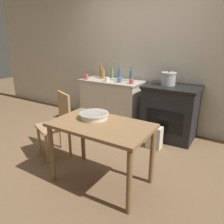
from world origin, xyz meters
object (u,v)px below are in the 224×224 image
Objects in this scene: work_table at (101,133)px; bottle_left at (112,73)px; chair at (58,123)px; cup_right at (107,79)px; stove at (170,112)px; cup_mid_right at (132,81)px; cup_center_right at (86,77)px; cup_far_right at (120,80)px; bottle_mid_left at (119,75)px; mixing_bowl_large at (94,115)px; bottle_far_left at (103,74)px; bottle_center at (131,76)px; flour_sack at (154,137)px; stock_pot at (168,79)px; bottle_center_left at (101,72)px.

bottle_left is (-0.98, 1.80, 0.34)m from work_table.
cup_right is (0.03, 1.24, 0.43)m from chair.
stove is 11.03× the size of cup_mid_right.
cup_mid_right is at bearing 6.01° from cup_right.
chair is at bearing -70.88° from cup_center_right.
bottle_left is 2.62× the size of cup_far_right.
bottle_mid_left reaches higher than stove.
bottle_far_left is at bearing 120.69° from mixing_bowl_large.
bottle_center is (-0.50, 1.69, 0.35)m from work_table.
flour_sack is at bearing -24.66° from cup_far_right.
cup_center_right is at bearing 132.08° from chair.
bottle_far_left is (-1.29, 0.02, -0.04)m from stock_pot.
cup_mid_right is (-0.59, -0.15, -0.08)m from stock_pot.
cup_mid_right is at bearing 4.40° from cup_center_right.
cup_center_right is at bearing -175.60° from cup_mid_right.
bottle_left is at bearing 107.42° from cup_right.
bottle_center is (-0.70, 0.05, -0.02)m from stock_pot.
chair reaches higher than stove.
cup_right is (-0.47, -0.05, -0.00)m from cup_mid_right.
bottle_mid_left is 0.39m from cup_mid_right.
stock_pot is 3.01× the size of cup_right.
cup_mid_right is at bearing -13.48° from bottle_far_left.
stove is 0.58m from flour_sack.
mixing_bowl_large is 1.99m from bottle_center_left.
cup_center_right reaches higher than cup_right.
chair is 1.55m from bottle_mid_left.
bottle_far_left is (-0.20, 1.46, 0.47)m from chair.
bottle_left is 2.83× the size of cup_mid_right.
bottle_left is at bearing 151.56° from bottle_mid_left.
cup_far_right is at bearing 112.78° from work_table.
cup_far_right reaches higher than cup_mid_right.
cup_right reaches higher than mixing_bowl_large.
stock_pot reaches higher than mixing_bowl_large.
cup_far_right is (-0.91, -0.12, 0.47)m from stove.
bottle_far_left is 0.49m from cup_far_right.
cup_far_right is at bearing 6.77° from cup_center_right.
work_table is 4.61× the size of stock_pot.
cup_right is at bearing 117.42° from mixing_bowl_large.
bottle_left is (0.12, 0.13, 0.00)m from bottle_far_left.
stock_pot is at bearing 167.24° from stove.
cup_right is at bearing -171.15° from stove.
stock_pot is 2.74× the size of cup_far_right.
mixing_bowl_large is at bearing -58.09° from bottle_center_left.
stock_pot reaches higher than cup_center_right.
cup_center_right reaches higher than mixing_bowl_large.
stock_pot is at bearing -7.47° from bottle_left.
cup_center_right is (-0.81, -0.26, -0.06)m from bottle_center.
bottle_center_left reaches higher than bottle_mid_left.
bottle_far_left is (-1.10, 1.67, 0.34)m from work_table.
cup_right is at bearing -173.99° from cup_mid_right.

